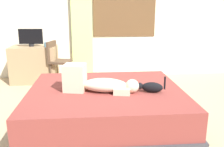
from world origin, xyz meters
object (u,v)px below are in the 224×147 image
object	(u,v)px
bed	(106,106)
cat	(151,87)
desk	(35,64)
cup	(46,45)
tv_monitor	(31,37)
chair_by_desk	(57,59)
person_lying	(97,83)

from	to	relation	value
bed	cat	distance (m)	0.65
desk	cup	world-z (taller)	cup
tv_monitor	cup	distance (m)	0.35
desk	cup	size ratio (longest dim) A/B	9.82
cat	cup	distance (m)	2.67
cup	chair_by_desk	distance (m)	0.35
tv_monitor	chair_by_desk	distance (m)	0.68
cup	chair_by_desk	xyz separation A→B (m)	(0.20, -0.09, -0.28)
bed	tv_monitor	distance (m)	2.54
tv_monitor	cup	size ratio (longest dim) A/B	5.24
bed	chair_by_desk	size ratio (longest dim) A/B	2.35
chair_by_desk	cup	bearing A→B (deg)	155.08
tv_monitor	person_lying	bearing A→B (deg)	-58.89
bed	cat	xyz separation A→B (m)	(0.55, -0.18, 0.31)
bed	person_lying	world-z (taller)	person_lying
bed	cat	world-z (taller)	cat
person_lying	cat	size ratio (longest dim) A/B	2.69
tv_monitor	chair_by_desk	xyz separation A→B (m)	(0.51, -0.18, -0.41)
cat	cup	size ratio (longest dim) A/B	3.82
cat	desk	size ratio (longest dim) A/B	0.39
person_lying	desk	size ratio (longest dim) A/B	1.05
bed	cup	world-z (taller)	cup
tv_monitor	desk	bearing A→B (deg)	0.00
person_lying	chair_by_desk	xyz separation A→B (m)	(-0.76, 1.92, -0.08)
person_lying	tv_monitor	bearing A→B (deg)	121.11
person_lying	cat	xyz separation A→B (m)	(0.66, -0.09, -0.05)
bed	cat	size ratio (longest dim) A/B	5.77
person_lying	cup	distance (m)	2.24
desk	chair_by_desk	size ratio (longest dim) A/B	1.05
desk	bed	bearing A→B (deg)	-56.19
chair_by_desk	cat	bearing A→B (deg)	-54.86
tv_monitor	cup	xyz separation A→B (m)	(0.31, -0.09, -0.14)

